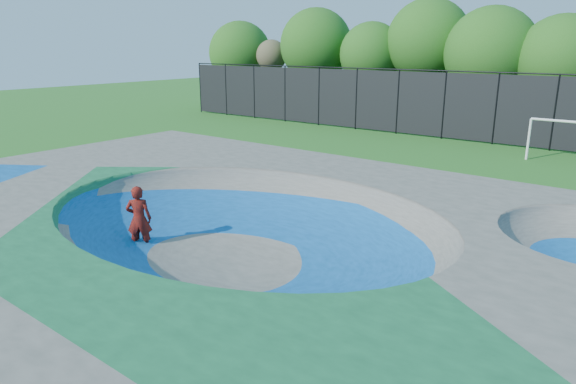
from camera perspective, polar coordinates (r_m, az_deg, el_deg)
ground at (r=13.47m, az=-5.03°, el=-7.91°), size 120.00×120.00×0.00m
skate_deck at (r=13.19m, az=-5.11°, el=-4.93°), size 22.00×14.00×1.50m
skater at (r=14.45m, az=-16.23°, el=-2.89°), size 0.80×0.77×1.85m
skateboard at (r=14.76m, az=-15.96°, el=-6.20°), size 0.74×0.67×0.05m
soccer_goal at (r=27.52m, az=28.34°, el=5.73°), size 3.15×0.12×2.08m
fence at (r=31.33m, az=22.12°, el=8.71°), size 48.09×0.09×4.04m
treeline at (r=35.91m, az=24.46°, el=14.04°), size 52.84×7.42×8.65m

